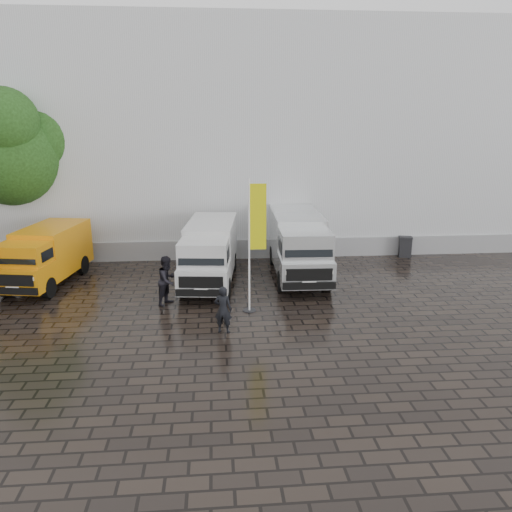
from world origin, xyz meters
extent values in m
plane|color=black|center=(0.00, 0.00, 0.00)|extent=(120.00, 120.00, 0.00)
cube|color=silver|center=(2.00, 16.00, 6.00)|extent=(44.00, 16.00, 12.00)
cube|color=gray|center=(2.00, 7.95, 0.50)|extent=(44.00, 0.15, 1.00)
cylinder|color=black|center=(-0.43, 0.55, 0.02)|extent=(0.50, 0.50, 0.04)
cylinder|color=white|center=(-0.43, 0.55, 2.53)|extent=(0.07, 0.07, 5.06)
cube|color=#D5D30B|center=(-0.10, 0.55, 3.64)|extent=(0.60, 0.03, 2.43)
cylinder|color=black|center=(-11.52, 8.43, 2.24)|extent=(0.63, 0.63, 4.48)
sphere|color=#1C3511|center=(-11.52, 8.43, 5.38)|extent=(4.93, 4.93, 4.93)
sphere|color=#1C3511|center=(-12.12, 9.33, 7.39)|extent=(2.91, 2.91, 2.91)
cube|color=black|center=(8.34, 7.59, 0.54)|extent=(0.78, 0.78, 1.08)
imported|color=black|center=(-1.46, -1.34, 0.83)|extent=(0.70, 0.55, 1.67)
imported|color=black|center=(-3.57, 1.56, 0.98)|extent=(1.12, 1.20, 1.96)
camera|label=1|loc=(-1.68, -17.22, 7.14)|focal=35.00mm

